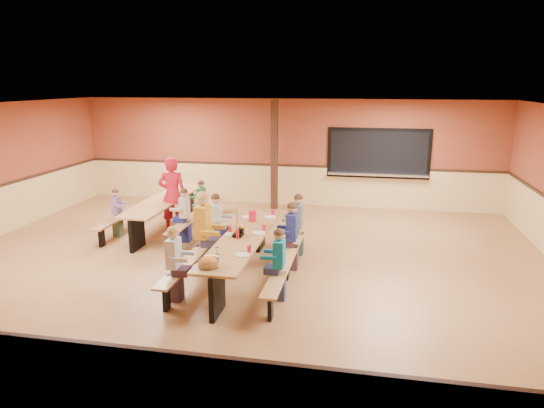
# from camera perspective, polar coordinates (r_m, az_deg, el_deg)

# --- Properties ---
(ground) EXTENTS (12.00, 12.00, 0.00)m
(ground) POSITION_cam_1_polar(r_m,az_deg,el_deg) (9.49, -3.52, -7.19)
(ground) COLOR brown
(ground) RESTS_ON ground
(room_envelope) EXTENTS (12.04, 10.04, 3.02)m
(room_envelope) POSITION_cam_1_polar(r_m,az_deg,el_deg) (9.26, -3.59, -3.21)
(room_envelope) COLOR brown
(room_envelope) RESTS_ON ground
(kitchen_pass_through) EXTENTS (2.78, 0.28, 1.38)m
(kitchen_pass_through) POSITION_cam_1_polar(r_m,az_deg,el_deg) (13.65, 12.41, 5.59)
(kitchen_pass_through) COLOR black
(kitchen_pass_through) RESTS_ON ground
(structural_post) EXTENTS (0.18, 0.18, 3.00)m
(structural_post) POSITION_cam_1_polar(r_m,az_deg,el_deg) (13.32, 0.28, 5.76)
(structural_post) COLOR #321A10
(structural_post) RESTS_ON ground
(cafeteria_table_main) EXTENTS (1.91, 3.70, 0.74)m
(cafeteria_table_main) POSITION_cam_1_polar(r_m,az_deg,el_deg) (8.81, -3.50, -5.26)
(cafeteria_table_main) COLOR #A17140
(cafeteria_table_main) RESTS_ON ground
(cafeteria_table_second) EXTENTS (1.91, 3.70, 0.74)m
(cafeteria_table_second) POSITION_cam_1_polar(r_m,az_deg,el_deg) (11.94, -12.40, -0.34)
(cafeteria_table_second) COLOR #A17140
(cafeteria_table_second) RESTS_ON ground
(seated_child_white_left) EXTENTS (0.38, 0.31, 1.23)m
(seated_child_white_left) POSITION_cam_1_polar(r_m,az_deg,el_deg) (7.98, -11.45, -6.98)
(seated_child_white_left) COLOR silver
(seated_child_white_left) RESTS_ON ground
(seated_adult_yellow) EXTENTS (0.49, 0.40, 1.46)m
(seated_adult_yellow) POSITION_cam_1_polar(r_m,az_deg,el_deg) (9.22, -8.10, -3.16)
(seated_adult_yellow) COLOR gold
(seated_adult_yellow) RESTS_ON ground
(seated_child_grey_left) EXTENTS (0.39, 0.32, 1.24)m
(seated_child_grey_left) POSITION_cam_1_polar(r_m,az_deg,el_deg) (9.98, -6.58, -2.40)
(seated_child_grey_left) COLOR #B2B2B2
(seated_child_grey_left) RESTS_ON ground
(seated_child_teal_right) EXTENTS (0.36, 0.29, 1.18)m
(seated_child_teal_right) POSITION_cam_1_polar(r_m,az_deg,el_deg) (7.86, 0.84, -7.19)
(seated_child_teal_right) COLOR #0D6786
(seated_child_teal_right) RESTS_ON ground
(seated_child_navy_right) EXTENTS (0.40, 0.33, 1.28)m
(seated_child_navy_right) POSITION_cam_1_polar(r_m,az_deg,el_deg) (9.10, 2.35, -3.84)
(seated_child_navy_right) COLOR navy
(seated_child_navy_right) RESTS_ON ground
(seated_child_char_right) EXTENTS (0.39, 0.32, 1.25)m
(seated_child_char_right) POSITION_cam_1_polar(r_m,az_deg,el_deg) (9.88, 3.07, -2.47)
(seated_child_char_right) COLOR #525A5C
(seated_child_char_right) RESTS_ON ground
(seated_child_purple_sec) EXTENTS (0.32, 0.26, 1.10)m
(seated_child_purple_sec) POSITION_cam_1_polar(r_m,az_deg,el_deg) (11.57, -17.78, -1.03)
(seated_child_purple_sec) COLOR slate
(seated_child_purple_sec) RESTS_ON ground
(seated_child_green_sec) EXTENTS (0.33, 0.27, 1.14)m
(seated_child_green_sec) POSITION_cam_1_polar(r_m,az_deg,el_deg) (11.86, -8.28, -0.04)
(seated_child_green_sec) COLOR #2B6F39
(seated_child_green_sec) RESTS_ON ground
(seated_child_tan_sec) EXTENTS (0.36, 0.29, 1.19)m
(seated_child_tan_sec) POSITION_cam_1_polar(r_m,az_deg,el_deg) (10.84, -10.22, -1.34)
(seated_child_tan_sec) COLOR #BFAA98
(seated_child_tan_sec) RESTS_ON ground
(standing_woman) EXTENTS (0.71, 0.53, 1.79)m
(standing_woman) POSITION_cam_1_polar(r_m,az_deg,el_deg) (11.51, -11.62, 1.06)
(standing_woman) COLOR #B41428
(standing_woman) RESTS_ON ground
(punch_pitcher) EXTENTS (0.16, 0.16, 0.22)m
(punch_pitcher) POSITION_cam_1_polar(r_m,az_deg,el_deg) (9.69, -2.31, -1.42)
(punch_pitcher) COLOR red
(punch_pitcher) RESTS_ON cafeteria_table_main
(chip_bowl) EXTENTS (0.32, 0.32, 0.15)m
(chip_bowl) POSITION_cam_1_polar(r_m,az_deg,el_deg) (7.41, -7.47, -6.81)
(chip_bowl) COLOR #FDA028
(chip_bowl) RESTS_ON cafeteria_table_main
(napkin_dispenser) EXTENTS (0.10, 0.14, 0.13)m
(napkin_dispenser) POSITION_cam_1_polar(r_m,az_deg,el_deg) (8.85, -3.69, -3.27)
(napkin_dispenser) COLOR black
(napkin_dispenser) RESTS_ON cafeteria_table_main
(condiment_mustard) EXTENTS (0.06, 0.06, 0.17)m
(condiment_mustard) POSITION_cam_1_polar(r_m,az_deg,el_deg) (8.86, -3.55, -3.11)
(condiment_mustard) COLOR yellow
(condiment_mustard) RESTS_ON cafeteria_table_main
(condiment_ketchup) EXTENTS (0.06, 0.06, 0.17)m
(condiment_ketchup) POSITION_cam_1_polar(r_m,az_deg,el_deg) (8.63, -4.08, -3.60)
(condiment_ketchup) COLOR #B2140F
(condiment_ketchup) RESTS_ON cafeteria_table_main
(table_paddle) EXTENTS (0.16, 0.16, 0.56)m
(table_paddle) POSITION_cam_1_polar(r_m,az_deg,el_deg) (8.74, -4.07, -3.01)
(table_paddle) COLOR black
(table_paddle) RESTS_ON cafeteria_table_main
(place_settings) EXTENTS (0.65, 3.30, 0.11)m
(place_settings) POSITION_cam_1_polar(r_m,az_deg,el_deg) (8.73, -3.53, -3.59)
(place_settings) COLOR beige
(place_settings) RESTS_ON cafeteria_table_main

